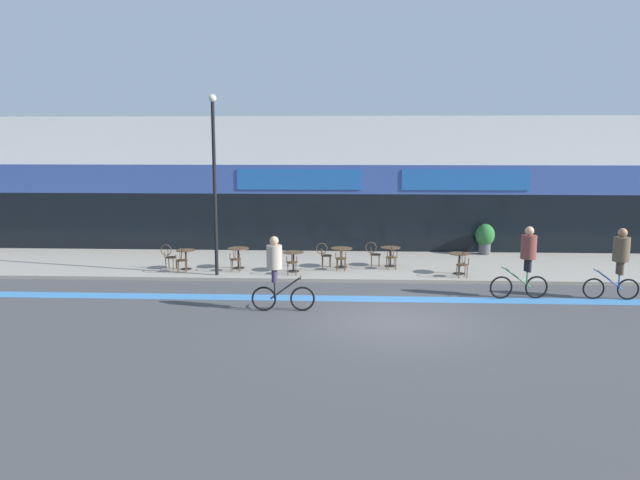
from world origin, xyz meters
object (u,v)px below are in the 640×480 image
Objects in this scene: cafe_chair_4_near at (392,255)px; lamp_post at (214,174)px; cyclist_0 at (526,256)px; bistro_table_3 at (341,253)px; bistro_table_0 at (186,256)px; cafe_chair_2_near at (292,260)px; cafe_chair_0_near at (181,258)px; cyclist_1 at (619,257)px; planter_pot at (485,237)px; bistro_table_2 at (293,257)px; cafe_chair_3_near at (341,257)px; bistro_table_1 at (238,254)px; bistro_table_5 at (459,259)px; cyclist_2 at (277,268)px; cafe_chair_3_side at (324,253)px; cafe_chair_4_side at (373,252)px; cafe_chair_1_near at (235,257)px; bistro_table_4 at (390,253)px; cafe_chair_5_near at (463,263)px; cafe_chair_0_side at (169,255)px.

cafe_chair_4_near is 6.85m from lamp_post.
lamp_post is at bearing -18.04° from cyclist_0.
bistro_table_0 is at bearing -173.58° from bistro_table_3.
cafe_chair_4_near is (3.48, 1.12, 0.00)m from cafe_chair_2_near.
lamp_post reaches higher than cafe_chair_2_near.
cyclist_1 is (13.83, -2.59, 0.66)m from cafe_chair_0_near.
lamp_post reaches higher than planter_pot.
planter_pot is at bearing 27.23° from bistro_table_2.
cafe_chair_3_near is at bearing -19.00° from cyclist_1.
cafe_chair_2_near is (2.05, -1.09, -0.02)m from bistro_table_1.
cyclist_2 is at bearing -141.16° from bistro_table_5.
bistro_table_3 is 0.63m from cafe_chair_3_side.
cafe_chair_0_near is (-5.57, -1.25, -0.00)m from bistro_table_3.
cafe_chair_2_near is at bearing -11.80° from bistro_table_0.
bistro_table_0 is 0.78× the size of cafe_chair_3_near.
cafe_chair_4_side is (2.85, 1.75, 0.00)m from cafe_chair_2_near.
cafe_chair_3_side is 4.92m from lamp_post.
bistro_table_3 is 0.63m from cafe_chair_3_near.
bistro_table_1 reaches higher than bistro_table_5.
bistro_table_2 is at bearing -86.70° from cafe_chair_1_near.
cyclist_0 is (7.24, -3.03, 0.66)m from bistro_table_2.
cafe_chair_3_side is 0.41× the size of cyclist_0.
cafe_chair_1_near is (-7.83, -0.05, -0.01)m from bistro_table_5.
bistro_table_2 is at bearing -27.42° from cyclist_0.
cyclist_2 reaches higher than bistro_table_2.
bistro_table_4 is at bearing 6.79° from bistro_table_1.
cafe_chair_5_near is at bearing -62.36° from cyclist_0.
bistro_table_4 is 0.80× the size of cafe_chair_1_near.
bistro_table_3 is 1.21m from cafe_chair_4_side.
cafe_chair_2_near is (0.01, -0.63, 0.01)m from bistro_table_2.
cafe_chair_3_near is (-0.01, -0.63, -0.00)m from bistro_table_3.
bistro_table_4 is 0.80× the size of cafe_chair_0_near.
cyclist_2 reaches higher than cafe_chair_3_near.
cafe_chair_0_side is 3.63m from lamp_post.
bistro_table_3 is 0.63× the size of planter_pot.
planter_pot is (3.99, 3.35, 0.18)m from cafe_chair_4_near.
bistro_table_4 is 0.80× the size of cafe_chair_4_near.
cafe_chair_0_side and cafe_chair_1_near have the same top height.
cafe_chair_1_near and cafe_chair_3_near have the same top height.
bistro_table_2 is 5.84m from cafe_chair_5_near.
cyclist_1 is (2.47, -6.88, 0.48)m from planter_pot.
cyclist_0 is (3.76, -4.15, 0.65)m from bistro_table_4.
bistro_table_1 is 12.50m from cyclist_1.
cafe_chair_1_near is at bearing 72.93° from cafe_chair_2_near.
bistro_table_2 is at bearing -162.12° from bistro_table_4.
lamp_post reaches higher than cafe_chair_5_near.
cyclist_1 is at bearing -126.27° from cafe_chair_4_near.
cafe_chair_0_side is at bearing 179.33° from bistro_table_0.
cafe_chair_3_near and cafe_chair_5_near have the same top height.
planter_pot is (1.69, 4.59, 0.18)m from cafe_chair_5_near.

